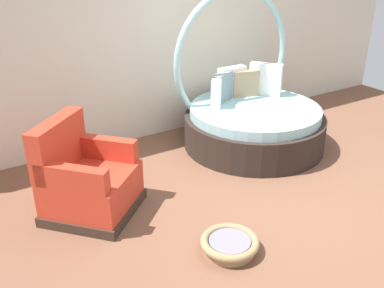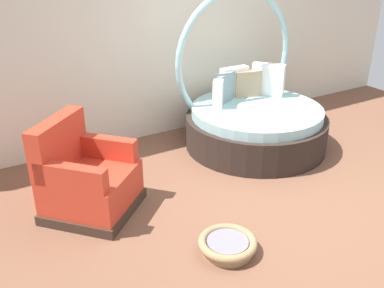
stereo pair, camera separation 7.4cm
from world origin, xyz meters
name	(u,v)px [view 1 (the left image)]	position (x,y,z in m)	size (l,w,h in m)	color
ground_plane	(284,199)	(0.00, 0.00, -0.01)	(8.00, 8.00, 0.02)	brown
back_wall	(174,22)	(0.00, 2.27, 1.48)	(8.00, 0.12, 2.96)	silver
round_daybed	(251,116)	(0.55, 1.28, 0.38)	(1.80, 1.80, 1.94)	#2D231E
red_armchair	(87,181)	(-1.81, 0.85, 0.33)	(1.13, 1.13, 0.94)	#38281E
pet_basket	(230,244)	(-1.00, -0.39, 0.07)	(0.51, 0.51, 0.13)	#9E7F56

